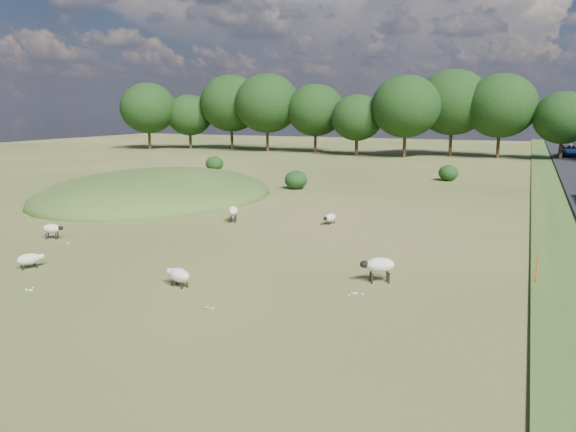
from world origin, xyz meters
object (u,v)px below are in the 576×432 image
(sheep_5, at_px, (178,275))
(sheep_2, at_px, (379,265))
(sheep_3, at_px, (233,211))
(car_0, at_px, (569,151))
(sheep_0, at_px, (29,259))
(sheep_4, at_px, (330,218))
(marker_post, at_px, (537,269))
(sheep_1, at_px, (52,229))

(sheep_5, bearing_deg, sheep_2, -136.03)
(sheep_3, bearing_deg, car_0, -43.84)
(sheep_0, xyz_separation_m, sheep_4, (8.42, 13.24, -0.01))
(marker_post, distance_m, car_0, 61.07)
(sheep_3, distance_m, sheep_4, 5.58)
(sheep_1, relative_size, sheep_2, 0.81)
(sheep_3, relative_size, sheep_4, 1.22)
(sheep_2, xyz_separation_m, sheep_3, (-10.54, 7.90, -0.02))
(marker_post, bearing_deg, sheep_4, 144.96)
(sheep_1, xyz_separation_m, sheep_5, (10.16, -3.95, -0.10))
(car_0, bearing_deg, sheep_0, -109.33)
(sheep_1, distance_m, sheep_4, 14.64)
(marker_post, relative_size, sheep_1, 1.07)
(sheep_0, distance_m, sheep_3, 12.09)
(sheep_0, bearing_deg, sheep_2, -45.03)
(marker_post, height_order, sheep_0, marker_post)
(sheep_3, bearing_deg, sheep_1, 115.96)
(sheep_0, relative_size, sheep_5, 0.89)
(sheep_0, relative_size, sheep_3, 0.83)
(sheep_4, relative_size, car_0, 0.21)
(sheep_1, relative_size, car_0, 0.22)
(sheep_3, height_order, sheep_5, sheep_3)
(marker_post, height_order, sheep_1, marker_post)
(marker_post, xyz_separation_m, sheep_4, (-10.64, 7.46, -0.21))
(sheep_0, bearing_deg, sheep_1, 65.77)
(marker_post, bearing_deg, sheep_0, -163.14)
(sheep_5, distance_m, car_0, 68.30)
(sheep_2, height_order, car_0, car_0)
(marker_post, height_order, sheep_5, marker_post)
(sheep_4, bearing_deg, sheep_0, -16.11)
(marker_post, bearing_deg, sheep_1, -176.32)
(sheep_2, bearing_deg, sheep_1, -28.24)
(sheep_0, relative_size, sheep_2, 0.81)
(sheep_1, bearing_deg, sheep_5, -38.40)
(marker_post, distance_m, sheep_3, 17.06)
(sheep_0, xyz_separation_m, car_0, (23.39, 66.69, 0.57))
(sheep_2, relative_size, car_0, 0.27)
(sheep_0, xyz_separation_m, sheep_3, (3.07, 11.69, 0.26))
(sheep_2, bearing_deg, sheep_0, -10.78)
(sheep_0, height_order, car_0, car_0)
(marker_post, xyz_separation_m, car_0, (4.33, 60.92, 0.37))
(sheep_3, distance_m, sheep_5, 11.94)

